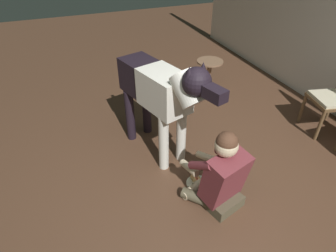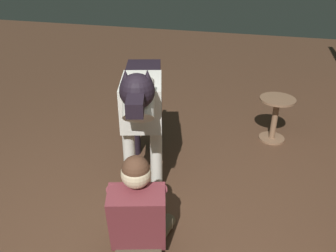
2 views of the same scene
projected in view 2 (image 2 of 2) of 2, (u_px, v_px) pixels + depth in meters
ground_plane at (134, 249)px, 2.67m from camera, size 15.68×15.68×0.00m
person_sitting_on_floor at (138, 214)px, 2.51m from camera, size 0.71×0.59×0.86m
large_dog at (142, 102)px, 3.11m from camera, size 1.59×0.62×1.32m
hot_dog_on_plate at (142, 220)px, 2.92m from camera, size 0.24×0.24×0.06m
round_side_table at (275, 115)px, 4.05m from camera, size 0.41×0.41×0.54m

